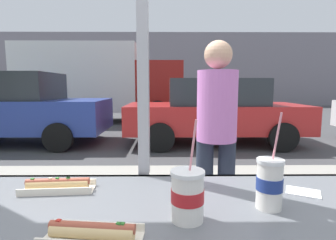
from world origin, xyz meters
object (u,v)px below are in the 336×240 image
(soda_cup_left, at_px, (187,195))
(soda_cup_right, at_px, (269,183))
(hotdog_tray_near, at_px, (58,185))
(parked_car_red, at_px, (214,110))
(pedestrian, at_px, (216,129))
(hotdog_tray_far, at_px, (92,232))
(parked_car_blue, at_px, (16,108))
(box_truck, at_px, (99,81))

(soda_cup_left, distance_m, soda_cup_right, 0.29)
(hotdog_tray_near, bearing_deg, parked_car_red, 73.45)
(hotdog_tray_near, bearing_deg, pedestrian, 52.75)
(hotdog_tray_near, height_order, parked_car_red, parked_car_red)
(hotdog_tray_near, distance_m, pedestrian, 1.38)
(hotdog_tray_far, xyz_separation_m, parked_car_blue, (-3.49, 5.81, -0.14))
(soda_cup_right, xyz_separation_m, pedestrian, (0.06, 1.25, -0.02))
(hotdog_tray_far, bearing_deg, pedestrian, 67.09)
(soda_cup_right, height_order, parked_car_red, parked_car_red)
(hotdog_tray_far, height_order, parked_car_blue, parked_car_blue)
(hotdog_tray_far, distance_m, pedestrian, 1.55)
(hotdog_tray_far, distance_m, box_truck, 10.29)
(soda_cup_left, xyz_separation_m, soda_cup_right, (0.28, 0.08, 0.01))
(soda_cup_left, bearing_deg, box_truck, 105.44)
(soda_cup_left, height_order, hotdog_tray_near, soda_cup_left)
(hotdog_tray_far, xyz_separation_m, pedestrian, (0.61, 1.43, 0.04))
(hotdog_tray_near, distance_m, parked_car_red, 5.72)
(parked_car_red, distance_m, box_truck, 5.73)
(hotdog_tray_near, relative_size, box_truck, 0.04)
(parked_car_blue, bearing_deg, hotdog_tray_near, -59.23)
(soda_cup_right, bearing_deg, parked_car_blue, 125.58)
(parked_car_red, height_order, pedestrian, pedestrian)
(soda_cup_left, distance_m, box_truck, 10.25)
(soda_cup_right, relative_size, box_truck, 0.05)
(hotdog_tray_near, distance_m, box_truck, 9.91)
(soda_cup_left, relative_size, hotdog_tray_near, 1.12)
(hotdog_tray_near, xyz_separation_m, parked_car_red, (1.63, 5.48, -0.20))
(hotdog_tray_far, height_order, parked_car_red, parked_car_red)
(pedestrian, bearing_deg, parked_car_blue, 133.04)
(parked_car_blue, distance_m, parked_car_red, 4.89)
(hotdog_tray_far, distance_m, parked_car_blue, 6.78)
(soda_cup_left, relative_size, pedestrian, 0.19)
(hotdog_tray_far, xyz_separation_m, box_truck, (-2.46, 9.97, 0.61))
(parked_car_red, bearing_deg, soda_cup_right, -98.68)
(hotdog_tray_far, distance_m, parked_car_red, 5.98)
(parked_car_red, height_order, box_truck, box_truck)
(hotdog_tray_far, relative_size, parked_car_blue, 0.06)
(soda_cup_left, bearing_deg, hotdog_tray_far, -158.15)
(soda_cup_right, relative_size, pedestrian, 0.20)
(hotdog_tray_far, bearing_deg, hotdog_tray_near, 123.91)
(hotdog_tray_near, bearing_deg, hotdog_tray_far, -56.09)
(soda_cup_right, bearing_deg, parked_car_red, 81.32)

